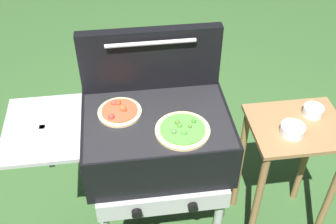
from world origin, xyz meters
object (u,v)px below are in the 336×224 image
at_px(grill, 154,141).
at_px(topping_bowl_near, 313,111).
at_px(pizza_pepperoni, 119,111).
at_px(prep_table, 289,157).
at_px(topping_bowl_far, 292,130).
at_px(pizza_veggie, 183,130).

xyz_separation_m(grill, topping_bowl_near, (0.77, 0.07, 0.03)).
distance_m(pizza_pepperoni, prep_table, 0.89).
xyz_separation_m(topping_bowl_near, topping_bowl_far, (-0.14, -0.11, 0.00)).
xyz_separation_m(grill, pizza_veggie, (0.11, -0.10, 0.15)).
xyz_separation_m(pizza_veggie, topping_bowl_near, (0.66, 0.17, -0.12)).
distance_m(grill, topping_bowl_near, 0.77).
bearing_deg(grill, pizza_pepperoni, 161.03).
height_order(pizza_veggie, prep_table, pizza_veggie).
bearing_deg(topping_bowl_near, topping_bowl_far, -142.03).
relative_size(grill, prep_table, 1.25).
height_order(pizza_pepperoni, topping_bowl_far, pizza_pepperoni).
height_order(pizza_veggie, topping_bowl_far, pizza_veggie).
xyz_separation_m(pizza_pepperoni, topping_bowl_far, (0.77, -0.09, -0.12)).
relative_size(topping_bowl_near, topping_bowl_far, 0.85).
bearing_deg(grill, topping_bowl_near, 4.99).
relative_size(pizza_veggie, topping_bowl_far, 2.04).
distance_m(prep_table, topping_bowl_near, 0.27).
relative_size(prep_table, topping_bowl_far, 6.90).
xyz_separation_m(pizza_pepperoni, pizza_veggie, (0.25, -0.15, -0.00)).
distance_m(prep_table, topping_bowl_far, 0.25).
bearing_deg(prep_table, topping_bowl_far, -135.36).
relative_size(grill, pizza_pepperoni, 5.06).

